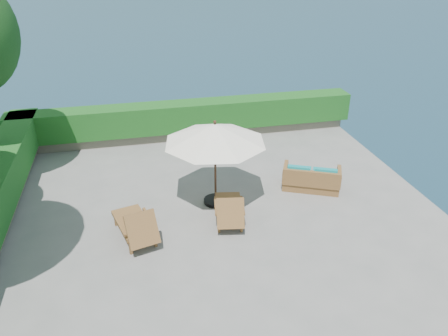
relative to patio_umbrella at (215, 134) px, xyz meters
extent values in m
plane|color=gray|center=(-0.08, -0.88, -2.07)|extent=(12.00, 12.00, 0.00)
cube|color=#5F574B|center=(-0.08, -0.88, -3.62)|extent=(12.00, 12.00, 3.00)
plane|color=#142E41|center=(-0.08, -0.88, -5.07)|extent=(600.00, 600.00, 0.00)
cube|color=slate|center=(-0.08, 4.72, -1.89)|extent=(12.00, 0.60, 0.36)
cube|color=#144814|center=(-0.08, 4.72, -1.22)|extent=(12.40, 0.90, 1.00)
cylinder|color=black|center=(0.00, 0.00, -2.02)|extent=(0.79, 0.79, 0.10)
cylinder|color=#382214|center=(0.00, 0.00, -0.89)|extent=(0.07, 0.07, 2.36)
cone|color=white|center=(0.00, 0.00, 0.03)|extent=(3.28, 3.28, 0.52)
sphere|color=#382214|center=(0.00, 0.00, 0.34)|extent=(0.10, 0.10, 0.09)
cube|color=brown|center=(-2.39, -1.80, -1.93)|extent=(0.08, 0.08, 0.28)
cube|color=brown|center=(-1.80, -1.64, -1.93)|extent=(0.08, 0.08, 0.28)
cube|color=brown|center=(-2.72, -0.54, -1.93)|extent=(0.08, 0.08, 0.28)
cube|color=brown|center=(-2.14, -0.38, -1.93)|extent=(0.08, 0.08, 0.28)
cube|color=brown|center=(-2.29, -0.99, -1.75)|extent=(1.05, 1.54, 0.10)
cube|color=brown|center=(-2.08, -1.77, -1.44)|extent=(0.81, 0.63, 0.76)
cube|color=brown|center=(-2.59, -1.29, -1.59)|extent=(0.30, 0.91, 0.05)
cube|color=brown|center=(-1.88, -1.10, -1.59)|extent=(0.30, 0.91, 0.05)
cube|color=brown|center=(-0.21, -1.41, -1.94)|extent=(0.07, 0.07, 0.26)
cube|color=brown|center=(0.36, -1.51, -1.94)|extent=(0.07, 0.07, 0.26)
cube|color=brown|center=(0.00, -0.20, -1.94)|extent=(0.07, 0.07, 0.26)
cube|color=brown|center=(0.57, -0.30, -1.94)|extent=(0.07, 0.07, 0.26)
cube|color=brown|center=(0.20, -0.76, -1.77)|extent=(0.89, 1.42, 0.09)
cube|color=brown|center=(0.07, -1.51, -1.48)|extent=(0.74, 0.54, 0.71)
cube|color=brown|center=(-0.18, -0.90, -1.61)|extent=(0.21, 0.86, 0.05)
cube|color=brown|center=(0.50, -1.02, -1.61)|extent=(0.21, 0.86, 0.05)
cube|color=brown|center=(-0.06, -1.17, -1.88)|extent=(0.05, 0.05, 0.39)
cube|color=brown|center=(0.25, -1.10, -1.88)|extent=(0.05, 0.05, 0.39)
cube|color=brown|center=(-0.13, -0.86, -1.88)|extent=(0.05, 0.05, 0.39)
cube|color=brown|center=(0.18, -0.79, -1.88)|extent=(0.05, 0.05, 0.39)
cube|color=brown|center=(0.06, -0.98, -1.67)|extent=(0.48, 0.48, 0.04)
cube|color=brown|center=(2.91, 0.19, -1.89)|extent=(1.81, 1.41, 0.36)
cube|color=brown|center=(2.75, -0.15, -1.58)|extent=(1.52, 0.79, 0.50)
cube|color=brown|center=(2.21, 0.51, -1.62)|extent=(0.44, 0.78, 0.41)
cube|color=brown|center=(3.61, -0.14, -1.62)|extent=(0.44, 0.78, 0.41)
cube|color=#128389|center=(2.59, 0.39, -1.63)|extent=(0.91, 0.88, 0.16)
cube|color=#128389|center=(3.27, 0.07, -1.63)|extent=(0.91, 0.88, 0.16)
cube|color=#128389|center=(2.45, 0.09, -1.42)|extent=(0.62, 0.38, 0.32)
cube|color=#128389|center=(3.13, -0.23, -1.42)|extent=(0.62, 0.38, 0.32)
camera|label=1|loc=(-2.05, -10.20, 4.41)|focal=35.00mm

